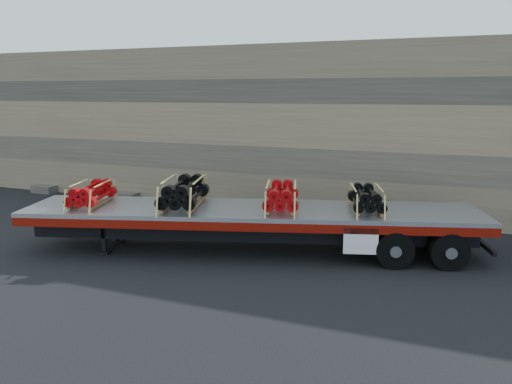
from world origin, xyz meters
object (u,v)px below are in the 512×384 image
(trailer, at_px, (251,230))
(bundle_midfront, at_px, (184,193))
(bundle_front, at_px, (91,194))
(bundle_midrear, at_px, (281,197))
(bundle_rear, at_px, (366,199))

(trailer, relative_size, bundle_midfront, 5.91)
(bundle_front, distance_m, bundle_midrear, 6.20)
(bundle_front, bearing_deg, trailer, 0.00)
(bundle_midfront, distance_m, bundle_rear, 5.78)
(bundle_front, relative_size, bundle_rear, 1.01)
(trailer, xyz_separation_m, bundle_front, (-5.02, -1.51, 1.07))
(bundle_front, distance_m, bundle_rear, 8.85)
(trailer, height_order, bundle_midfront, bundle_midfront)
(trailer, distance_m, bundle_midfront, 2.45)
(bundle_midrear, bearing_deg, bundle_midfront, 180.00)
(bundle_rear, bearing_deg, trailer, 180.00)
(bundle_midrear, bearing_deg, trailer, 180.00)
(trailer, distance_m, bundle_rear, 3.77)
(bundle_rear, bearing_deg, bundle_midfront, 180.00)
(trailer, xyz_separation_m, bundle_midfront, (-2.08, -0.62, 1.15))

